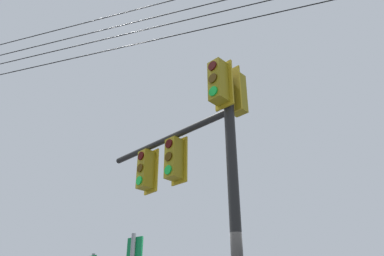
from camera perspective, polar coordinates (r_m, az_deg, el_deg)
name	(u,v)px	position (r m, az deg, el deg)	size (l,w,h in m)	color
signal_mast_assembly	(201,152)	(7.29, 1.40, -3.86)	(2.59, 3.40, 5.90)	black
overhead_wire_span	(180,16)	(9.16, -1.84, 17.16)	(4.33, 23.14, 1.96)	black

